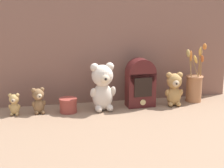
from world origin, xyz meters
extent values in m
plane|color=#8E7056|center=(0.00, 0.00, 0.00)|extent=(4.00, 4.00, 0.00)
cube|color=#845B4C|center=(0.00, 0.17, 0.33)|extent=(1.54, 0.02, 0.66)
ellipsoid|color=beige|center=(-0.06, 0.00, 0.08)|extent=(0.12, 0.10, 0.15)
sphere|color=beige|center=(-0.06, 0.00, 0.20)|extent=(0.12, 0.12, 0.12)
sphere|color=beige|center=(-0.05, -0.04, 0.19)|extent=(0.06, 0.06, 0.06)
sphere|color=black|center=(-0.05, -0.06, 0.19)|extent=(0.02, 0.02, 0.02)
sphere|color=beige|center=(-0.02, 0.01, 0.24)|extent=(0.05, 0.05, 0.05)
sphere|color=beige|center=(-0.10, 0.00, 0.24)|extent=(0.05, 0.05, 0.05)
ellipsoid|color=beige|center=(0.00, 0.00, 0.10)|extent=(0.04, 0.06, 0.07)
ellipsoid|color=beige|center=(-0.11, -0.01, 0.10)|extent=(0.04, 0.06, 0.07)
ellipsoid|color=beige|center=(-0.02, -0.03, 0.02)|extent=(0.04, 0.06, 0.04)
ellipsoid|color=beige|center=(-0.09, -0.03, 0.02)|extent=(0.04, 0.06, 0.04)
ellipsoid|color=tan|center=(0.36, 0.00, 0.06)|extent=(0.09, 0.08, 0.11)
sphere|color=tan|center=(0.36, 0.00, 0.15)|extent=(0.09, 0.09, 0.09)
sphere|color=#D1B289|center=(0.36, -0.03, 0.14)|extent=(0.04, 0.04, 0.04)
sphere|color=black|center=(0.36, -0.05, 0.14)|extent=(0.01, 0.01, 0.01)
sphere|color=tan|center=(0.39, 0.00, 0.18)|extent=(0.03, 0.03, 0.03)
sphere|color=tan|center=(0.33, 0.01, 0.18)|extent=(0.03, 0.03, 0.03)
ellipsoid|color=tan|center=(0.40, -0.01, 0.08)|extent=(0.03, 0.04, 0.05)
ellipsoid|color=tan|center=(0.32, 0.00, 0.08)|extent=(0.03, 0.04, 0.05)
ellipsoid|color=tan|center=(0.38, -0.03, 0.01)|extent=(0.03, 0.05, 0.03)
ellipsoid|color=tan|center=(0.34, -0.02, 0.01)|extent=(0.03, 0.05, 0.03)
ellipsoid|color=olive|center=(-0.41, 0.02, 0.04)|extent=(0.07, 0.06, 0.08)
sphere|color=olive|center=(-0.41, 0.02, 0.11)|extent=(0.06, 0.06, 0.06)
sphere|color=#D1B289|center=(-0.40, -0.01, 0.10)|extent=(0.03, 0.03, 0.03)
sphere|color=black|center=(-0.40, -0.02, 0.10)|extent=(0.01, 0.01, 0.01)
sphere|color=olive|center=(-0.38, 0.02, 0.13)|extent=(0.03, 0.03, 0.03)
sphere|color=olive|center=(-0.43, 0.01, 0.13)|extent=(0.03, 0.03, 0.03)
ellipsoid|color=olive|center=(-0.38, 0.02, 0.06)|extent=(0.02, 0.03, 0.04)
ellipsoid|color=olive|center=(-0.43, 0.01, 0.06)|extent=(0.02, 0.03, 0.04)
ellipsoid|color=olive|center=(-0.39, 0.00, 0.01)|extent=(0.03, 0.04, 0.02)
ellipsoid|color=olive|center=(-0.42, 0.00, 0.01)|extent=(0.03, 0.04, 0.02)
ellipsoid|color=tan|center=(-0.53, 0.02, 0.03)|extent=(0.06, 0.05, 0.07)
sphere|color=tan|center=(-0.53, 0.02, 0.09)|extent=(0.05, 0.05, 0.05)
sphere|color=#D1B289|center=(-0.53, 0.00, 0.08)|extent=(0.03, 0.03, 0.03)
sphere|color=black|center=(-0.54, -0.01, 0.09)|extent=(0.01, 0.01, 0.01)
sphere|color=tan|center=(-0.51, 0.02, 0.11)|extent=(0.02, 0.02, 0.02)
sphere|color=tan|center=(-0.55, 0.02, 0.11)|extent=(0.02, 0.02, 0.02)
ellipsoid|color=tan|center=(-0.51, 0.01, 0.05)|extent=(0.02, 0.03, 0.03)
ellipsoid|color=tan|center=(-0.56, 0.02, 0.05)|extent=(0.02, 0.03, 0.03)
ellipsoid|color=tan|center=(-0.52, 0.00, 0.01)|extent=(0.02, 0.03, 0.02)
ellipsoid|color=tan|center=(-0.55, 0.01, 0.01)|extent=(0.02, 0.03, 0.02)
cylinder|color=#AD7047|center=(0.51, 0.05, 0.08)|extent=(0.09, 0.09, 0.16)
torus|color=#AD7047|center=(0.51, 0.05, 0.15)|extent=(0.10, 0.10, 0.01)
cylinder|color=#9E7542|center=(0.53, 0.03, 0.21)|extent=(0.02, 0.02, 0.11)
ellipsoid|color=#C65B28|center=(0.54, 0.02, 0.27)|extent=(0.03, 0.03, 0.05)
cylinder|color=#9E7542|center=(0.49, 0.06, 0.22)|extent=(0.01, 0.02, 0.12)
ellipsoid|color=orange|center=(0.48, 0.06, 0.28)|extent=(0.02, 0.03, 0.06)
cylinder|color=#9E7542|center=(0.49, 0.02, 0.21)|extent=(0.04, 0.02, 0.11)
ellipsoid|color=gold|center=(0.49, 0.00, 0.27)|extent=(0.04, 0.03, 0.05)
cylinder|color=#9E7542|center=(0.54, 0.03, 0.25)|extent=(0.03, 0.03, 0.18)
ellipsoid|color=orange|center=(0.55, 0.02, 0.34)|extent=(0.04, 0.04, 0.04)
cylinder|color=#9E7542|center=(0.53, 0.04, 0.23)|extent=(0.01, 0.01, 0.14)
ellipsoid|color=gold|center=(0.53, 0.03, 0.30)|extent=(0.03, 0.03, 0.05)
cylinder|color=#9E7542|center=(0.48, 0.05, 0.23)|extent=(0.01, 0.04, 0.14)
ellipsoid|color=tan|center=(0.46, 0.04, 0.30)|extent=(0.03, 0.04, 0.05)
cylinder|color=#9E7542|center=(0.53, 0.05, 0.23)|extent=(0.01, 0.01, 0.15)
ellipsoid|color=tan|center=(0.54, 0.05, 0.31)|extent=(0.02, 0.02, 0.05)
cube|color=#4C1919|center=(0.17, 0.03, 0.10)|extent=(0.16, 0.10, 0.20)
cylinder|color=#4C1919|center=(0.17, 0.03, 0.20)|extent=(0.16, 0.10, 0.16)
cube|color=black|center=(0.17, -0.02, 0.12)|extent=(0.10, 0.01, 0.11)
cylinder|color=#D6BC7A|center=(0.17, -0.02, 0.04)|extent=(0.03, 0.01, 0.03)
cylinder|color=#993D33|center=(-0.25, 0.00, 0.03)|extent=(0.09, 0.09, 0.06)
cylinder|color=#993D33|center=(-0.25, 0.00, 0.07)|extent=(0.10, 0.10, 0.01)
camera|label=1|loc=(-0.39, -1.79, 0.60)|focal=55.00mm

